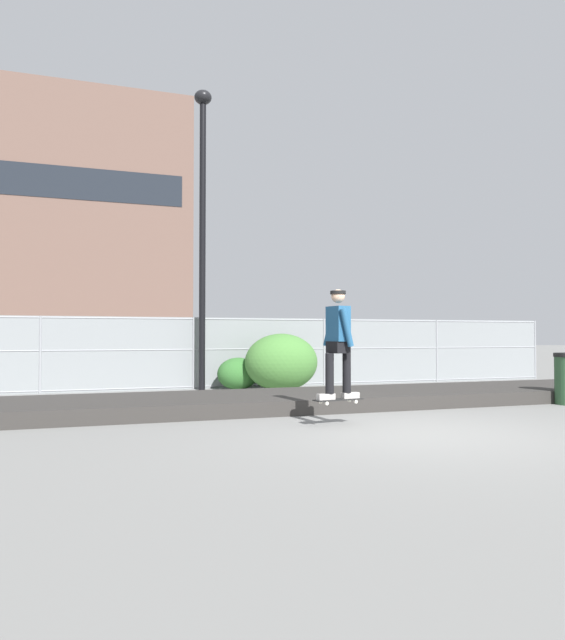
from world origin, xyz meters
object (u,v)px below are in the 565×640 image
Objects in this scene: parked_car_near at (35,356)px; shrub_left at (238,374)px; skater at (338,337)px; parked_car_mid at (235,353)px; street_lamp at (203,206)px; shrub_center at (281,362)px; skateboard at (338,400)px.

parked_car_near reaches higher than shrub_left.
skater is 0.38× the size of parked_car_mid.
shrub_center is at bearing -23.25° from street_lamp.
parked_car_mid is (1.51, 2.59, -3.84)m from street_lamp.
skater reaches higher than parked_car_near.
parked_car_near is at bearing 151.62° from shrub_left.
skateboard is 0.19× the size of parked_car_near.
parked_car_mid is at bearing 86.14° from skateboard.
shrub_center is at bearing -28.93° from parked_car_near.
street_lamp is 4.88m from parked_car_mid.
shrub_left is (-0.63, -2.79, -0.43)m from parked_car_mid.
parked_car_near is (-5.00, 8.78, 0.44)m from skateboard.
skateboard is 0.77× the size of shrub_left.
parked_car_near is at bearing 148.69° from street_lamp.
shrub_left is (4.97, -2.69, -0.43)m from parked_car_near.
parked_car_mid is 4.20× the size of shrub_left.
parked_car_near is (-5.00, 8.78, -0.52)m from skater.
shrub_left is at bearing 90.26° from skateboard.
skater is at bearing -45.00° from skateboard.
shrub_center is at bearing 80.36° from skateboard.
parked_car_near is at bearing -178.91° from parked_car_mid.
skater is 0.22× the size of street_lamp.
skateboard is 0.44× the size of shrub_center.
skater is 0.38× the size of parked_car_near.
parked_car_mid is at bearing 59.74° from street_lamp.
parked_car_near is at bearing 119.65° from skater.
shrub_left is (-0.03, 6.10, -0.95)m from skater.
shrub_center is at bearing 80.36° from skater.
parked_car_near is 0.99× the size of parked_car_mid.
skateboard is at bearing -99.64° from shrub_center.
skater is (0.00, -0.00, 0.96)m from skateboard.
street_lamp is 6.14m from parked_car_near.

